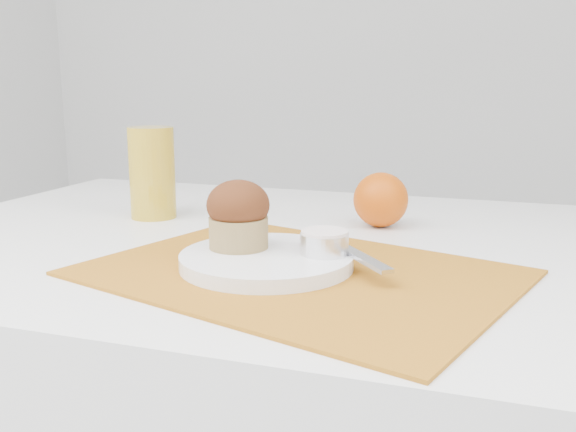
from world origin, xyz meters
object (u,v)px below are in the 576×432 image
(muffin, at_px, (238,215))
(orange, at_px, (381,200))
(plate, at_px, (267,260))
(juice_glass, at_px, (152,173))

(muffin, bearing_deg, orange, 63.83)
(plate, xyz_separation_m, muffin, (-0.04, 0.01, 0.05))
(muffin, bearing_deg, juice_glass, 139.22)
(orange, height_order, juice_glass, juice_glass)
(orange, distance_m, juice_glass, 0.37)
(orange, xyz_separation_m, juice_glass, (-0.37, -0.05, 0.03))
(orange, height_order, muffin, muffin)
(plate, distance_m, juice_glass, 0.36)
(orange, distance_m, muffin, 0.29)
(juice_glass, bearing_deg, orange, 8.10)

